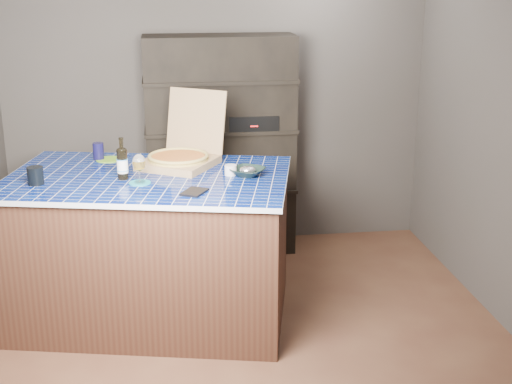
{
  "coord_description": "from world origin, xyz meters",
  "views": [
    {
      "loc": [
        -0.49,
        -4.14,
        2.32
      ],
      "look_at": [
        0.08,
        0.0,
        0.99
      ],
      "focal_mm": 50.0,
      "sensor_mm": 36.0,
      "label": 1
    }
  ],
  "objects": [
    {
      "name": "tumbler",
      "position": [
        -1.27,
        0.3,
        1.06
      ],
      "size": [
        0.1,
        0.1,
        0.11
      ],
      "primitive_type": "cylinder",
      "color": "black",
      "rests_on": "kitchen_island"
    },
    {
      "name": "shelving_unit",
      "position": [
        0.0,
        1.53,
        0.9
      ],
      "size": [
        1.2,
        0.41,
        1.8
      ],
      "color": "black",
      "rests_on": "floor"
    },
    {
      "name": "dvd_case",
      "position": [
        -0.3,
        -0.02,
        1.01
      ],
      "size": [
        0.19,
        0.21,
        0.01
      ],
      "primitive_type": "cube",
      "rotation": [
        0.0,
        0.0,
        -0.5
      ],
      "color": "black",
      "rests_on": "kitchen_island"
    },
    {
      "name": "pizza_box",
      "position": [
        -0.36,
        0.62,
        1.07
      ],
      "size": [
        0.66,
        0.7,
        0.49
      ],
      "rotation": [
        0.0,
        0.0,
        -0.54
      ],
      "color": "tan",
      "rests_on": "kitchen_island"
    },
    {
      "name": "mead_bottle",
      "position": [
        -0.74,
        0.34,
        1.11
      ],
      "size": [
        0.07,
        0.07,
        0.27
      ],
      "color": "black",
      "rests_on": "kitchen_island"
    },
    {
      "name": "kitchen_island",
      "position": [
        -0.58,
        0.39,
        0.5
      ],
      "size": [
        2.04,
        1.54,
        1.01
      ],
      "rotation": [
        0.0,
        0.0,
        -0.22
      ],
      "color": "#42271A",
      "rests_on": "floor"
    },
    {
      "name": "room",
      "position": [
        0.0,
        0.0,
        1.25
      ],
      "size": [
        3.5,
        3.5,
        3.5
      ],
      "color": "brown",
      "rests_on": "ground"
    },
    {
      "name": "green_trivet",
      "position": [
        -0.86,
        0.84,
        1.01
      ],
      "size": [
        0.18,
        0.18,
        0.01
      ],
      "primitive_type": "cylinder",
      "color": "#72AD25",
      "rests_on": "kitchen_island"
    },
    {
      "name": "teal_trivet",
      "position": [
        -0.63,
        0.23,
        1.01
      ],
      "size": [
        0.14,
        0.14,
        0.01
      ],
      "primitive_type": "cylinder",
      "color": "teal",
      "rests_on": "kitchen_island"
    },
    {
      "name": "navy_cup",
      "position": [
        -0.93,
        0.85,
        1.07
      ],
      "size": [
        0.08,
        0.08,
        0.12
      ],
      "primitive_type": "cylinder",
      "color": "#100E34",
      "rests_on": "kitchen_island"
    },
    {
      "name": "wine_glass",
      "position": [
        -0.63,
        0.23,
        1.14
      ],
      "size": [
        0.08,
        0.08,
        0.18
      ],
      "color": "white",
      "rests_on": "teal_trivet"
    },
    {
      "name": "bowl",
      "position": [
        0.07,
        0.31,
        1.03
      ],
      "size": [
        0.3,
        0.3,
        0.05
      ],
      "primitive_type": "imported",
      "rotation": [
        0.0,
        0.0,
        -0.63
      ],
      "color": "black",
      "rests_on": "kitchen_island"
    },
    {
      "name": "white_jar",
      "position": [
        -0.04,
        0.34,
        1.04
      ],
      "size": [
        0.08,
        0.08,
        0.07
      ],
      "primitive_type": "cylinder",
      "color": "silver",
      "rests_on": "kitchen_island"
    },
    {
      "name": "foil_contents",
      "position": [
        0.07,
        0.31,
        1.05
      ],
      "size": [
        0.11,
        0.09,
        0.05
      ],
      "primitive_type": "ellipsoid",
      "color": "silver",
      "rests_on": "bowl"
    }
  ]
}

